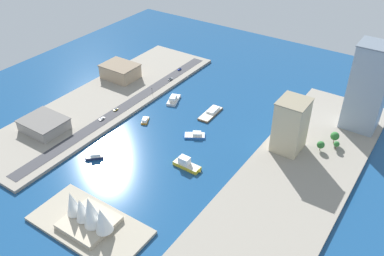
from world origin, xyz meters
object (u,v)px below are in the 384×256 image
(ferry_yellow_fast, at_px, (186,164))
(hatchback_blue, at_px, (179,69))
(patrol_launch_navy, at_px, (94,157))
(taxi_yellow_cab, at_px, (116,109))
(sedan_silver, at_px, (102,119))
(water_taxi_orange, at_px, (145,120))
(office_block_beige, at_px, (291,125))
(ferry_white_commuter, at_px, (174,99))
(apartment_midrise_tan, at_px, (120,71))
(opera_landmark, at_px, (88,214))
(tower_tall_glass, at_px, (368,88))
(traffic_light_waterfront, at_px, (152,90))
(catamaran_blue, at_px, (195,135))
(barge_flat_brown, at_px, (211,113))
(carpark_squat_concrete, at_px, (44,124))
(van_white, at_px, (170,79))

(ferry_yellow_fast, bearing_deg, hatchback_blue, -52.77)
(ferry_yellow_fast, distance_m, patrol_launch_navy, 66.65)
(taxi_yellow_cab, distance_m, sedan_silver, 16.97)
(ferry_yellow_fast, distance_m, water_taxi_orange, 67.78)
(ferry_yellow_fast, distance_m, office_block_beige, 78.79)
(ferry_white_commuter, xyz_separation_m, apartment_midrise_tan, (66.28, -4.90, 7.25))
(ferry_yellow_fast, xyz_separation_m, apartment_midrise_tan, (127.38, -73.56, 6.50))
(water_taxi_orange, height_order, office_block_beige, office_block_beige)
(sedan_silver, relative_size, opera_landmark, 0.14)
(apartment_midrise_tan, bearing_deg, office_block_beige, 174.71)
(tower_tall_glass, distance_m, sedan_silver, 208.07)
(ferry_yellow_fast, height_order, traffic_light_waterfront, traffic_light_waterfront)
(ferry_white_commuter, bearing_deg, sedan_silver, 64.50)
(ferry_white_commuter, xyz_separation_m, tower_tall_glass, (-146.74, -47.53, 34.85))
(ferry_white_commuter, relative_size, tower_tall_glass, 0.30)
(ferry_yellow_fast, bearing_deg, traffic_light_waterfront, -38.30)
(catamaran_blue, distance_m, hatchback_blue, 112.71)
(barge_flat_brown, distance_m, water_taxi_orange, 55.58)
(catamaran_blue, distance_m, tower_tall_glass, 134.74)
(sedan_silver, bearing_deg, hatchback_blue, -89.70)
(opera_landmark, bearing_deg, traffic_light_waterfront, -64.86)
(carpark_squat_concrete, bearing_deg, apartment_midrise_tan, -83.78)
(catamaran_blue, height_order, hatchback_blue, hatchback_blue)
(taxi_yellow_cab, bearing_deg, sedan_silver, 91.90)
(catamaran_blue, bearing_deg, hatchback_blue, -48.42)
(barge_flat_brown, distance_m, hatchback_blue, 83.73)
(office_block_beige, xyz_separation_m, opera_landmark, (65.95, 133.96, -11.78))
(water_taxi_orange, relative_size, office_block_beige, 0.29)
(catamaran_blue, relative_size, tower_tall_glass, 0.25)
(patrol_launch_navy, bearing_deg, office_block_beige, -141.97)
(patrol_launch_navy, xyz_separation_m, ferry_white_commuter, (1.24, -97.95, 0.20))
(ferry_white_commuter, bearing_deg, catamaran_blue, 143.11)
(ferry_white_commuter, distance_m, opera_landmark, 152.81)
(barge_flat_brown, xyz_separation_m, water_taxi_orange, (38.59, 39.99, 0.12))
(taxi_yellow_cab, relative_size, hatchback_blue, 0.98)
(ferry_yellow_fast, height_order, hatchback_blue, ferry_yellow_fast)
(tower_tall_glass, distance_m, opera_landmark, 219.46)
(tower_tall_glass, distance_m, office_block_beige, 70.20)
(patrol_launch_navy, height_order, ferry_white_commuter, ferry_white_commuter)
(patrol_launch_navy, xyz_separation_m, van_white, (25.23, -125.46, 1.65))
(ferry_yellow_fast, distance_m, taxi_yellow_cab, 93.79)
(carpark_squat_concrete, xyz_separation_m, office_block_beige, (-167.10, -83.25, 15.39))
(barge_flat_brown, distance_m, ferry_white_commuter, 38.54)
(ferry_yellow_fast, bearing_deg, taxi_yellow_cab, -16.09)
(tower_tall_glass, bearing_deg, ferry_yellow_fast, 53.61)
(patrol_launch_navy, relative_size, sedan_silver, 2.34)
(water_taxi_orange, height_order, opera_landmark, opera_landmark)
(catamaran_blue, relative_size, traffic_light_waterfront, 2.69)
(van_white, bearing_deg, barge_flat_brown, 156.62)
(traffic_light_waterfront, bearing_deg, ferry_yellow_fast, 141.70)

